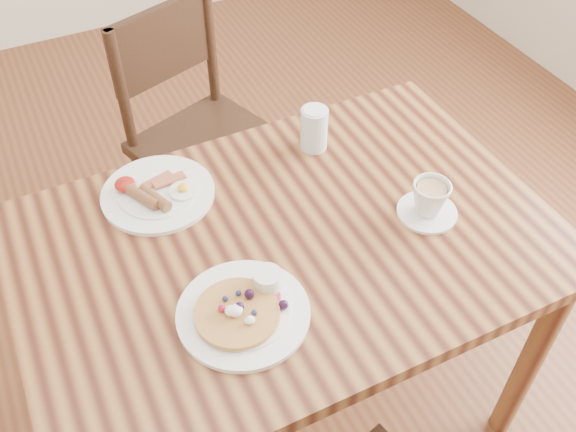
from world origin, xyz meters
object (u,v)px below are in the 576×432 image
object	(u,v)px
pancake_plate	(244,309)
chair_far	(199,130)
breakfast_plate	(156,193)
dining_table	(288,266)
teacup_saucer	(429,201)
water_glass	(314,129)

from	to	relation	value
pancake_plate	chair_far	bearing A→B (deg)	76.56
chair_far	breakfast_plate	bearing A→B (deg)	42.63
dining_table	pancake_plate	size ratio (longest dim) A/B	4.44
teacup_saucer	water_glass	xyz separation A→B (m)	(-0.12, 0.33, 0.02)
chair_far	teacup_saucer	size ratio (longest dim) A/B	6.29
teacup_saucer	chair_far	bearing A→B (deg)	107.83
dining_table	breakfast_plate	bearing A→B (deg)	130.63
chair_far	teacup_saucer	bearing A→B (deg)	88.35
dining_table	water_glass	world-z (taller)	water_glass
dining_table	breakfast_plate	world-z (taller)	breakfast_plate
chair_far	water_glass	distance (m)	0.62
teacup_saucer	pancake_plate	bearing A→B (deg)	-171.35
dining_table	breakfast_plate	xyz separation A→B (m)	(-0.22, 0.26, 0.11)
water_glass	dining_table	bearing A→B (deg)	-127.69
pancake_plate	breakfast_plate	size ratio (longest dim) A/B	1.00
dining_table	teacup_saucer	world-z (taller)	teacup_saucer
pancake_plate	dining_table	bearing A→B (deg)	41.02
chair_far	dining_table	bearing A→B (deg)	66.75
water_glass	pancake_plate	bearing A→B (deg)	-132.27
dining_table	chair_far	distance (m)	0.79
dining_table	chair_far	world-z (taller)	chair_far
dining_table	pancake_plate	world-z (taller)	pancake_plate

